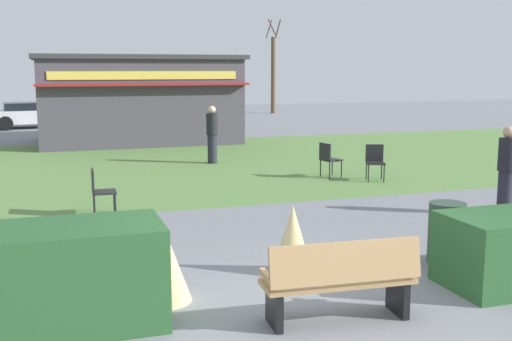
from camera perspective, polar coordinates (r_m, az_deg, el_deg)
name	(u,v)px	position (r m, az deg, el deg)	size (l,w,h in m)	color
ground_plane	(317,315)	(7.24, 5.59, -13.07)	(80.00, 80.00, 0.00)	slate
lawn_patch	(153,165)	(18.18, -9.46, 0.50)	(36.00, 12.00, 0.01)	#5B8442
park_bench	(340,280)	(6.91, 7.77, -9.95)	(1.73, 0.63, 0.95)	tan
hedge_left	(47,279)	(7.02, -18.64, -9.42)	(2.45, 1.10, 1.11)	#28562B
ornamental_grass_behind_left	(163,263)	(7.54, -8.50, -8.37)	(0.67, 0.67, 0.95)	#D1BC7F
ornamental_grass_behind_right	(293,239)	(8.47, 3.38, -6.32)	(0.57, 0.57, 0.94)	#D1BC7F
trash_bin	(446,233)	(9.33, 17.09, -5.48)	(0.52, 0.52, 0.87)	#2D4233
food_kiosk	(138,99)	(24.08, -10.83, 6.50)	(7.47, 4.87, 3.24)	#47424C
cafe_chair_east	(328,157)	(15.93, 6.66, 1.23)	(0.53, 0.53, 0.89)	black
cafe_chair_center	(375,159)	(15.71, 10.87, 1.02)	(0.57, 0.57, 0.89)	black
cafe_chair_north	(99,188)	(12.08, -14.22, -1.58)	(0.45, 0.45, 0.89)	black
person_strolling	(212,134)	(18.24, -4.05, 3.35)	(0.34, 0.34, 1.69)	#23232D
person_standing	(506,170)	(12.63, 22.01, 0.03)	(0.34, 0.34, 1.69)	#23232D
parked_car_west_slot	(33,114)	(31.17, -19.79, 4.90)	(4.36, 2.37, 1.20)	silver
tree_left_bg	(273,73)	(38.94, 1.59, 8.97)	(0.91, 0.96, 5.74)	brown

